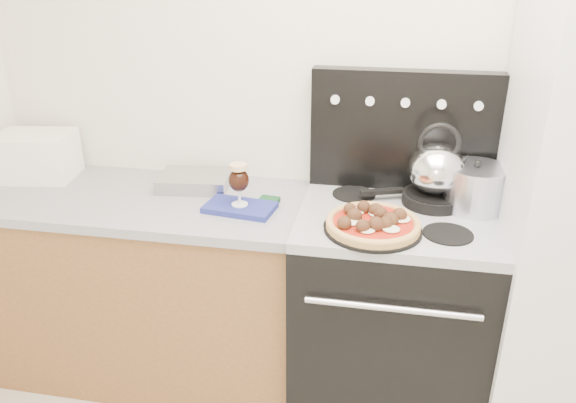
% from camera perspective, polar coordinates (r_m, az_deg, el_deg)
% --- Properties ---
extents(room_shell, '(3.52, 3.01, 2.52)m').
position_cam_1_polar(room_shell, '(1.28, 8.33, -4.09)').
color(room_shell, beige).
rests_on(room_shell, ground).
extents(base_cabinet, '(1.45, 0.60, 0.86)m').
position_cam_1_polar(base_cabinet, '(2.70, -14.25, -8.54)').
color(base_cabinet, brown).
rests_on(base_cabinet, ground).
extents(countertop, '(1.48, 0.63, 0.04)m').
position_cam_1_polar(countertop, '(2.49, -15.29, 0.24)').
color(countertop, '#97979C').
rests_on(countertop, base_cabinet).
extents(stove_body, '(0.76, 0.65, 0.88)m').
position_cam_1_polar(stove_body, '(2.46, 10.16, -11.34)').
color(stove_body, black).
rests_on(stove_body, ground).
extents(cooktop, '(0.76, 0.65, 0.04)m').
position_cam_1_polar(cooktop, '(2.23, 11.01, -1.64)').
color(cooktop, '#ADADB2').
rests_on(cooktop, stove_body).
extents(backguard, '(0.76, 0.08, 0.50)m').
position_cam_1_polar(backguard, '(2.39, 11.57, 7.05)').
color(backguard, black).
rests_on(backguard, cooktop).
extents(toaster_oven, '(0.36, 0.29, 0.21)m').
position_cam_1_polar(toaster_oven, '(2.80, -24.20, 4.27)').
color(toaster_oven, white).
rests_on(toaster_oven, countertop).
extents(foil_sheet, '(0.32, 0.25, 0.06)m').
position_cam_1_polar(foil_sheet, '(2.49, -9.45, 2.09)').
color(foil_sheet, silver).
rests_on(foil_sheet, countertop).
extents(oven_mitt, '(0.29, 0.19, 0.02)m').
position_cam_1_polar(oven_mitt, '(2.25, -4.91, -0.61)').
color(oven_mitt, navy).
rests_on(oven_mitt, countertop).
extents(beer_glass, '(0.10, 0.10, 0.18)m').
position_cam_1_polar(beer_glass, '(2.21, -5.00, 1.74)').
color(beer_glass, black).
rests_on(beer_glass, oven_mitt).
extents(pizza_pan, '(0.43, 0.43, 0.01)m').
position_cam_1_polar(pizza_pan, '(2.07, 8.59, -2.78)').
color(pizza_pan, black).
rests_on(pizza_pan, cooktop).
extents(pizza, '(0.36, 0.36, 0.05)m').
position_cam_1_polar(pizza, '(2.05, 8.65, -2.03)').
color(pizza, '#E4A765').
rests_on(pizza, pizza_pan).
extents(skillet, '(0.32, 0.32, 0.04)m').
position_cam_1_polar(skillet, '(2.33, 14.52, 0.29)').
color(skillet, black).
rests_on(skillet, cooktop).
extents(tea_kettle, '(0.23, 0.23, 0.24)m').
position_cam_1_polar(tea_kettle, '(2.27, 14.90, 3.60)').
color(tea_kettle, silver).
rests_on(tea_kettle, skillet).
extents(stock_pot, '(0.25, 0.25, 0.17)m').
position_cam_1_polar(stock_pot, '(2.30, 18.40, 1.21)').
color(stock_pot, silver).
rests_on(stock_pot, cooktop).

